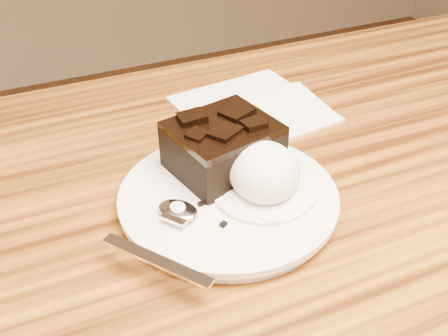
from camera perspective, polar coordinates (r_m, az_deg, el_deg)
name	(u,v)px	position (r m, az deg, el deg)	size (l,w,h in m)	color
plate	(228,200)	(0.53, 0.44, -3.35)	(0.21, 0.21, 0.02)	silver
brownie	(223,149)	(0.54, -0.12, 1.94)	(0.10, 0.08, 0.04)	black
ice_cream_scoop	(264,172)	(0.51, 4.17, -0.45)	(0.07, 0.07, 0.06)	white
melt_puddle	(263,191)	(0.52, 4.07, -2.41)	(0.10, 0.10, 0.00)	silver
spoon	(178,212)	(0.50, -4.76, -4.52)	(0.03, 0.16, 0.01)	silver
napkin	(253,108)	(0.69, 2.97, 6.24)	(0.16, 0.16, 0.01)	white
crumb_a	(223,224)	(0.49, -0.07, -5.84)	(0.01, 0.01, 0.00)	black
crumb_b	(226,179)	(0.54, 0.25, -1.19)	(0.01, 0.01, 0.00)	black
crumb_c	(201,204)	(0.51, -2.38, -3.70)	(0.01, 0.00, 0.00)	black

